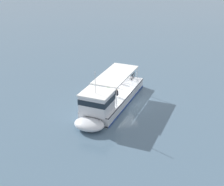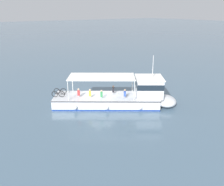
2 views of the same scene
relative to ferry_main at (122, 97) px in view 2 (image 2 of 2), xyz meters
name	(u,v)px [view 2 (image 2 of 2)]	position (x,y,z in m)	size (l,w,h in m)	color
ground_plane	(100,102)	(1.27, -2.26, -1.02)	(400.00, 400.00, 0.00)	slate
ferry_main	(122,97)	(0.00, 0.00, 0.00)	(12.12, 9.93, 5.32)	silver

